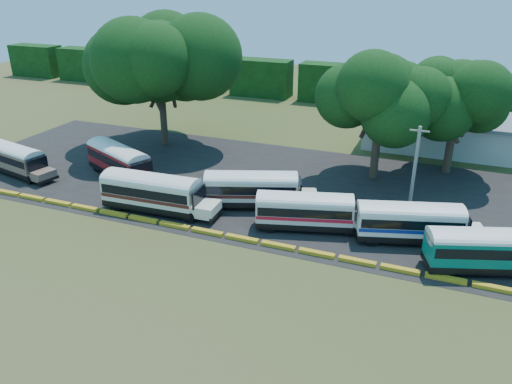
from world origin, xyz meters
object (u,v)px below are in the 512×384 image
at_px(bus_red, 120,159).
at_px(bus_teal, 489,248).
at_px(bus_beige, 15,158).
at_px(bus_cream_west, 153,191).
at_px(tree_west, 159,62).
at_px(bus_white_red, 307,209).

relative_size(bus_red, bus_teal, 1.04).
xyz_separation_m(bus_beige, bus_teal, (44.59, -2.07, 0.04)).
relative_size(bus_beige, bus_red, 0.95).
distance_m(bus_cream_west, tree_west, 20.18).
relative_size(bus_red, tree_west, 0.71).
relative_size(bus_beige, bus_white_red, 1.00).
bearing_deg(tree_west, bus_white_red, -33.65).
relative_size(bus_cream_west, bus_white_red, 1.09).
distance_m(bus_cream_west, bus_white_red, 13.34).
height_order(bus_white_red, tree_west, tree_west).
height_order(bus_cream_west, bus_white_red, bus_cream_west).
bearing_deg(bus_teal, bus_red, 152.51).
distance_m(bus_beige, bus_teal, 44.64).
xyz_separation_m(bus_white_red, bus_teal, (13.37, -1.43, 0.07)).
bearing_deg(tree_west, bus_red, -82.85).
bearing_deg(tree_west, bus_beige, -123.11).
xyz_separation_m(bus_red, bus_teal, (34.07, -5.27, -0.09)).
bearing_deg(bus_red, bus_white_red, 13.99).
bearing_deg(bus_teal, bus_cream_west, 161.86).
height_order(bus_cream_west, tree_west, tree_west).
bearing_deg(bus_white_red, bus_beige, 163.25).
bearing_deg(bus_teal, bus_white_red, 155.19).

